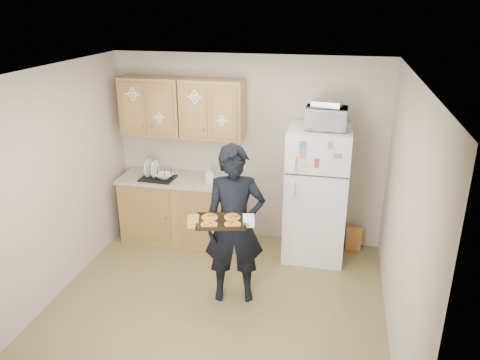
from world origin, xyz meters
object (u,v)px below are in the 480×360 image
object	(u,v)px
refrigerator	(316,194)
dish_rack	(158,173)
microwave	(326,118)
baking_tray	(221,222)
person	(235,226)

from	to	relation	value
refrigerator	dish_rack	xyz separation A→B (m)	(-2.09, -0.05, 0.14)
dish_rack	microwave	bearing A→B (deg)	-0.03
baking_tray	dish_rack	distance (m)	1.84
person	refrigerator	bearing A→B (deg)	41.29
person	microwave	distance (m)	1.67
refrigerator	dish_rack	world-z (taller)	refrigerator
microwave	dish_rack	xyz separation A→B (m)	(-2.14, 0.00, -0.84)
refrigerator	person	world-z (taller)	person
baking_tray	microwave	bearing A→B (deg)	42.38
person	baking_tray	distance (m)	0.35
baking_tray	dish_rack	size ratio (longest dim) A/B	1.11
microwave	dish_rack	bearing A→B (deg)	-179.31
microwave	dish_rack	world-z (taller)	microwave
person	baking_tray	world-z (taller)	person
person	microwave	xyz separation A→B (m)	(0.84, 1.08, 0.95)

